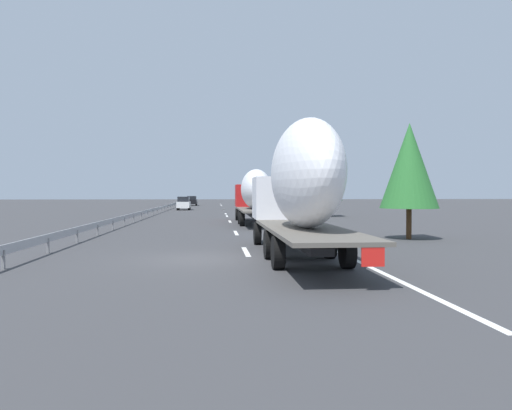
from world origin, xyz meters
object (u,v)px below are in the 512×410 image
at_px(car_white_van, 184,203).
at_px(road_sign, 268,193).
at_px(truck_lead, 254,193).
at_px(truck_trailing, 300,184).
at_px(car_black_suv, 192,201).

relative_size(car_white_van, road_sign, 1.17).
distance_m(truck_lead, truck_trailing, 20.17).
xyz_separation_m(truck_lead, car_black_suv, (55.48, 7.34, -1.45)).
distance_m(car_black_suv, road_sign, 38.60).
bearing_deg(truck_lead, road_sign, -9.59).
xyz_separation_m(truck_lead, truck_trailing, (-20.17, 0.00, 0.31)).
distance_m(car_white_van, road_sign, 17.03).
distance_m(car_white_van, car_black_suv, 23.80).
bearing_deg(road_sign, truck_trailing, 175.40).
relative_size(truck_trailing, road_sign, 3.98).
bearing_deg(truck_lead, car_white_van, 13.13).
xyz_separation_m(truck_lead, road_sign, (18.35, -3.10, 0.00)).
relative_size(car_white_van, car_black_suv, 0.91).
bearing_deg(car_black_suv, car_white_van, 179.86).
distance_m(truck_trailing, car_black_suv, 76.02).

